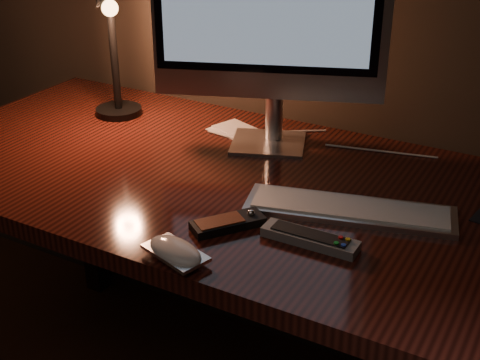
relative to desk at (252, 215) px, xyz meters
The scene contains 9 objects.
desk is the anchor object (origin of this frame).
monitor 0.48m from the desk, 101.62° to the left, with size 0.51×0.22×0.56m.
keyboard 0.32m from the desk, 20.11° to the right, with size 0.41×0.11×0.02m, color silver.
mouse 0.43m from the desk, 80.97° to the right, with size 0.12×0.06×0.02m, color white.
media_remote 0.31m from the desk, 71.51° to the right, with size 0.13×0.14×0.03m.
tv_remote 0.37m from the desk, 44.27° to the right, with size 0.18×0.05×0.02m.
papers 0.25m from the desk, 129.79° to the left, with size 0.13×0.09×0.01m, color white.
desk_lamp 0.61m from the desk, behind, with size 0.19×0.21×0.42m.
cable 0.25m from the desk, 65.60° to the left, with size 0.00×0.00×0.55m, color white.
Camera 1 is at (0.64, 0.71, 1.40)m, focal length 50.00 mm.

